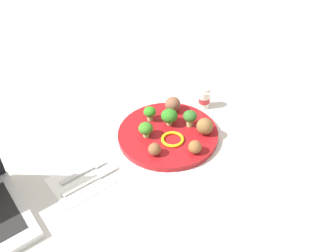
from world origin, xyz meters
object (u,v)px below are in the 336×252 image
Objects in this scene: broccoli_floret_mid_right at (190,117)px; meatball_front_right at (195,147)px; knife at (93,179)px; broccoli_floret_back_right at (169,116)px; broccoli_floret_front_right at (149,113)px; yogurt_bottle at (204,99)px; plate at (168,134)px; napkin at (87,177)px; meatball_center at (155,149)px; fork at (86,170)px; broccoli_floret_near_rim at (146,129)px; meatball_back_left at (173,104)px; meatball_near_rim at (205,126)px; pepper_ring_front_right at (173,139)px.

broccoli_floret_mid_right reaches higher than meatball_front_right.
knife is (-0.31, 0.03, -0.04)m from broccoli_floret_mid_right.
meatball_front_right is at bearing -105.00° from broccoli_floret_back_right.
broccoli_floret_front_right is 0.65× the size of yogurt_bottle.
broccoli_floret_front_right reaches higher than knife.
plate is 0.08m from broccoli_floret_front_right.
meatball_front_right is 0.21× the size of napkin.
plate is 5.65× the size of broccoli_floret_mid_right.
napkin is 2.53× the size of yogurt_bottle.
fork is at bearing 151.45° from meatball_center.
broccoli_floret_front_right is (-0.00, 0.07, 0.04)m from plate.
broccoli_floret_back_right is at bearing -62.22° from broccoli_floret_front_right.
meatball_center is (-0.03, -0.07, -0.01)m from broccoli_floret_near_rim.
meatball_near_rim is (-0.01, -0.13, -0.00)m from meatball_back_left.
broccoli_floret_mid_right is 0.05m from meatball_near_rim.
broccoli_floret_near_rim is 0.20m from napkin.
knife reaches higher than napkin.
meatball_back_left reaches higher than napkin.
broccoli_floret_mid_right is at bearing -12.74° from fork.
napkin is 1.17× the size of knife.
meatball_near_rim is at bearing -24.55° from pepper_ring_front_right.
broccoli_floret_near_rim is 0.16m from meatball_near_rim.
meatball_front_right is (-0.01, -0.18, -0.01)m from broccoli_floret_front_right.
broccoli_floret_mid_right is 0.32m from napkin.
broccoli_floret_near_rim reaches higher than napkin.
meatball_back_left reaches higher than meatball_front_right.
broccoli_floret_near_rim is at bearing -139.71° from broccoli_floret_front_right.
meatball_front_right is at bearing -145.32° from yogurt_bottle.
broccoli_floret_near_rim is 0.35× the size of fork.
broccoli_floret_front_right is 0.25m from fork.
meatball_back_left is at bearing 12.78° from broccoli_floret_near_rim.
meatball_near_rim is 0.38× the size of fork.
knife is at bearing -73.18° from napkin.
plate is at bearing -142.75° from meatball_back_left.
plate is 6.42× the size of broccoli_floret_front_right.
broccoli_floret_front_right is at bearing 115.34° from meatball_near_rim.
yogurt_bottle is (0.15, 0.00, -0.01)m from broccoli_floret_back_right.
broccoli_floret_mid_right is at bearing 49.52° from meatball_front_right.
pepper_ring_front_right is (0.04, -0.06, -0.02)m from broccoli_floret_near_rim.
napkin is (-0.20, -0.00, -0.04)m from broccoli_floret_near_rim.
fork is at bearing 176.91° from yogurt_bottle.
broccoli_floret_back_right is at bearing 75.00° from meatball_front_right.
broccoli_floret_mid_right reaches higher than knife.
broccoli_floret_back_right is at bearing 128.68° from broccoli_floret_mid_right.
meatball_center is at bearing -22.19° from napkin.
broccoli_floret_near_rim is 0.08m from broccoli_floret_back_right.
napkin is at bearing 178.73° from broccoli_floret_back_right.
broccoli_floret_front_right is 0.36× the size of fork.
plate is 1.65× the size of napkin.
broccoli_floret_back_right reaches higher than meatball_near_rim.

